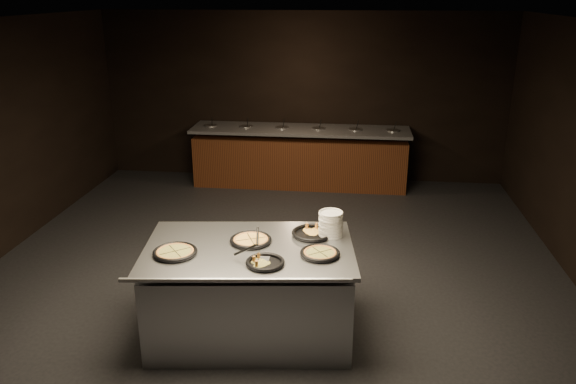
# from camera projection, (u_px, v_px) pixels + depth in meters

# --- Properties ---
(room) EXTENTS (7.02, 8.02, 2.92)m
(room) POSITION_uv_depth(u_px,v_px,m) (269.00, 164.00, 6.01)
(room) COLOR black
(room) RESTS_ON ground
(salad_bar) EXTENTS (3.70, 0.83, 1.18)m
(salad_bar) POSITION_uv_depth(u_px,v_px,m) (300.00, 161.00, 9.68)
(salad_bar) COLOR #5A2D15
(salad_bar) RESTS_ON ground
(serving_counter) EXTENTS (2.08, 1.47, 0.94)m
(serving_counter) POSITION_uv_depth(u_px,v_px,m) (250.00, 293.00, 5.42)
(serving_counter) COLOR silver
(serving_counter) RESTS_ON ground
(plate_stack) EXTENTS (0.24, 0.24, 0.25)m
(plate_stack) POSITION_uv_depth(u_px,v_px,m) (331.00, 224.00, 5.45)
(plate_stack) COLOR silver
(plate_stack) RESTS_ON serving_counter
(pan_veggie_whole) EXTENTS (0.41, 0.41, 0.04)m
(pan_veggie_whole) POSITION_uv_depth(u_px,v_px,m) (175.00, 252.00, 5.10)
(pan_veggie_whole) COLOR black
(pan_veggie_whole) RESTS_ON serving_counter
(pan_cheese_whole) EXTENTS (0.40, 0.40, 0.04)m
(pan_cheese_whole) POSITION_uv_depth(u_px,v_px,m) (251.00, 240.00, 5.35)
(pan_cheese_whole) COLOR black
(pan_cheese_whole) RESTS_ON serving_counter
(pan_cheese_slices_a) EXTENTS (0.41, 0.41, 0.04)m
(pan_cheese_slices_a) POSITION_uv_depth(u_px,v_px,m) (312.00, 233.00, 5.51)
(pan_cheese_slices_a) COLOR black
(pan_cheese_slices_a) RESTS_ON serving_counter
(pan_cheese_slices_b) EXTENTS (0.35, 0.35, 0.04)m
(pan_cheese_slices_b) POSITION_uv_depth(u_px,v_px,m) (265.00, 262.00, 4.91)
(pan_cheese_slices_b) COLOR black
(pan_cheese_slices_b) RESTS_ON serving_counter
(pan_veggie_slices) EXTENTS (0.36, 0.36, 0.04)m
(pan_veggie_slices) POSITION_uv_depth(u_px,v_px,m) (320.00, 253.00, 5.08)
(pan_veggie_slices) COLOR black
(pan_veggie_slices) RESTS_ON serving_counter
(server_left) EXTENTS (0.11, 0.30, 0.14)m
(server_left) POSITION_uv_depth(u_px,v_px,m) (257.00, 236.00, 5.31)
(server_left) COLOR silver
(server_left) RESTS_ON serving_counter
(server_right) EXTENTS (0.32, 0.09, 0.15)m
(server_right) POSITION_uv_depth(u_px,v_px,m) (250.00, 253.00, 4.97)
(server_right) COLOR silver
(server_right) RESTS_ON serving_counter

